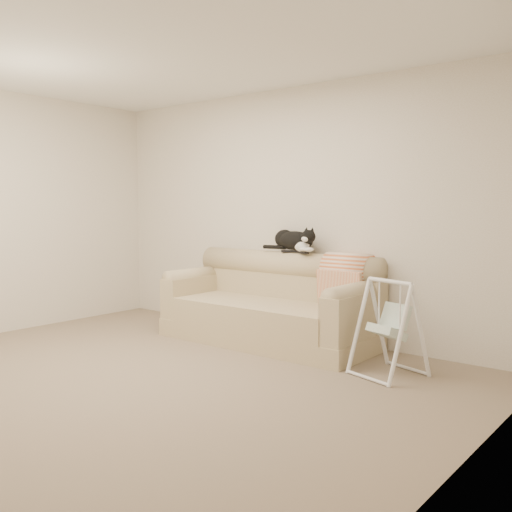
{
  "coord_description": "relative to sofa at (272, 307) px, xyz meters",
  "views": [
    {
      "loc": [
        3.47,
        -2.93,
        1.37
      ],
      "look_at": [
        0.1,
        1.27,
        0.9
      ],
      "focal_mm": 40.0,
      "sensor_mm": 36.0,
      "label": 1
    }
  ],
  "objects": [
    {
      "name": "baby_swing",
      "position": [
        1.45,
        -0.34,
        0.04
      ],
      "size": [
        0.6,
        0.62,
        0.79
      ],
      "color": "white",
      "rests_on": "ground"
    },
    {
      "name": "remote_b",
      "position": [
        0.25,
        0.2,
        0.56
      ],
      "size": [
        0.17,
        0.12,
        0.02
      ],
      "color": "black",
      "rests_on": "sofa"
    },
    {
      "name": "ground_plane",
      "position": [
        -0.02,
        -1.62,
        -0.35
      ],
      "size": [
        5.0,
        5.0,
        0.0
      ],
      "primitive_type": "plane",
      "color": "#7A6651",
      "rests_on": "ground"
    },
    {
      "name": "throw_blanket",
      "position": [
        0.74,
        0.23,
        0.37
      ],
      "size": [
        0.46,
        0.38,
        0.58
      ],
      "color": "#D7652E",
      "rests_on": "sofa"
    },
    {
      "name": "room_shell",
      "position": [
        -0.02,
        -1.62,
        1.18
      ],
      "size": [
        5.04,
        4.04,
        2.6
      ],
      "color": "beige",
      "rests_on": "ground"
    },
    {
      "name": "tuxedo_cat",
      "position": [
        0.1,
        0.25,
        0.67
      ],
      "size": [
        0.66,
        0.33,
        0.26
      ],
      "color": "black",
      "rests_on": "sofa"
    },
    {
      "name": "remote_a",
      "position": [
        0.06,
        0.23,
        0.56
      ],
      "size": [
        0.19,
        0.11,
        0.03
      ],
      "color": "black",
      "rests_on": "sofa"
    },
    {
      "name": "sofa",
      "position": [
        0.0,
        0.0,
        0.0
      ],
      "size": [
        2.2,
        0.93,
        0.9
      ],
      "color": "tan",
      "rests_on": "ground"
    }
  ]
}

